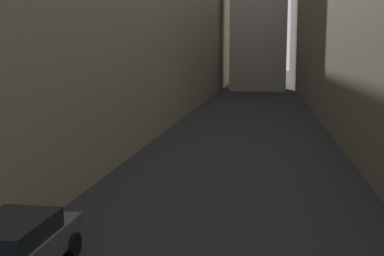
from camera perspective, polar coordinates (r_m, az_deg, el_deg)
ground_plane at (r=41.52m, az=6.52°, el=1.03°), size 264.00×264.00×0.00m
parked_car_left_third at (r=12.60m, az=-19.75°, el=-12.76°), size 1.93×4.57×1.45m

